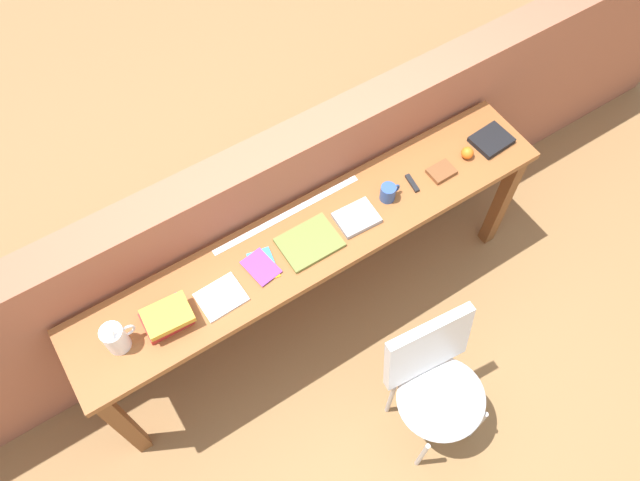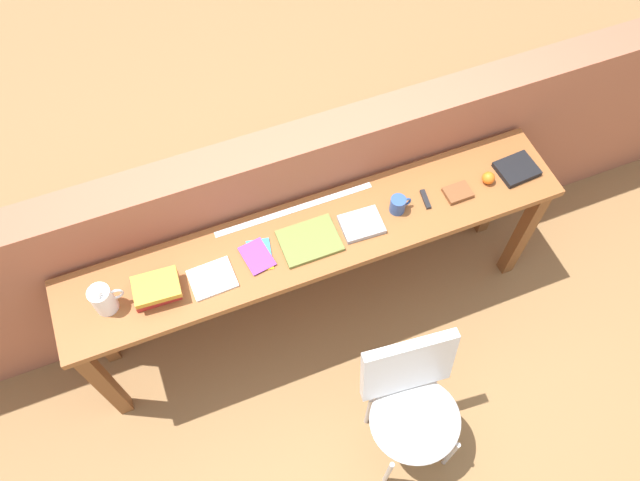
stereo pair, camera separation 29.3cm
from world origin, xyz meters
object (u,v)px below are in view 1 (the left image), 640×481
leather_journal_brown (441,172)px  book_repair_rightmost (491,140)px  chair_white_moulded (436,381)px  book_open_centre (309,242)px  book_stack_leftmost (167,317)px  multitool_folded (412,183)px  magazine_cycling (221,297)px  sports_ball_small (467,153)px  pitcher_white (116,338)px  pamphlet_pile_colourful (262,266)px  mug (388,193)px

leather_journal_brown → book_repair_rightmost: bearing=2.4°
chair_white_moulded → leather_journal_brown: size_ratio=6.86×
book_open_centre → book_repair_rightmost: 1.13m
book_stack_leftmost → multitool_folded: bearing=0.5°
magazine_cycling → book_open_centre: bearing=0.8°
book_open_centre → sports_ball_small: sports_ball_small is taller
chair_white_moulded → leather_journal_brown: bearing=53.8°
pitcher_white → multitool_folded: 1.58m
chair_white_moulded → book_stack_leftmost: 1.30m
pitcher_white → magazine_cycling: 0.48m
pamphlet_pile_colourful → leather_journal_brown: size_ratio=1.46×
sports_ball_small → book_stack_leftmost: bearing=-180.0°
mug → book_open_centre: bearing=-178.4°
book_stack_leftmost → book_open_centre: size_ratio=0.79×
mug → leather_journal_brown: size_ratio=0.85×
leather_journal_brown → book_repair_rightmost: size_ratio=0.67×
chair_white_moulded → book_repair_rightmost: bearing=41.1°
pitcher_white → mug: 1.42m
book_open_centre → mug: size_ratio=2.53×
multitool_folded → pamphlet_pile_colourful: bearing=-179.8°
pitcher_white → magazine_cycling: bearing=-4.5°
leather_journal_brown → chair_white_moulded: bearing=-126.9°
magazine_cycling → multitool_folded: bearing=-0.1°
chair_white_moulded → pamphlet_pile_colourful: 1.00m
pitcher_white → leather_journal_brown: (1.74, -0.02, -0.07)m
leather_journal_brown → magazine_cycling: bearing=179.9°
chair_white_moulded → multitool_folded: 0.98m
sports_ball_small → pitcher_white: bearing=179.6°
leather_journal_brown → sports_ball_small: size_ratio=2.02×
magazine_cycling → sports_ball_small: 1.44m
chair_white_moulded → book_open_centre: 0.90m
pitcher_white → pamphlet_pile_colourful: bearing=-0.1°
multitool_folded → book_repair_rightmost: (0.51, -0.01, 0.01)m
book_stack_leftmost → pamphlet_pile_colourful: (0.48, 0.01, -0.04)m
book_stack_leftmost → book_open_centre: book_stack_leftmost is taller
leather_journal_brown → book_repair_rightmost: book_repair_rightmost is taller
book_open_centre → leather_journal_brown: size_ratio=2.14×
mug → book_repair_rightmost: mug is taller
leather_journal_brown → mug: bearing=174.9°
multitool_folded → book_open_centre: bearing=-178.7°
pamphlet_pile_colourful → mug: 0.72m
multitool_folded → leather_journal_brown: leather_journal_brown is taller
chair_white_moulded → magazine_cycling: size_ratio=4.40×
chair_white_moulded → book_stack_leftmost: bearing=139.8°
book_stack_leftmost → multitool_folded: book_stack_leftmost is taller
pamphlet_pile_colourful → book_repair_rightmost: size_ratio=0.97×
pamphlet_pile_colourful → leather_journal_brown: bearing=-1.3°
book_stack_leftmost → book_repair_rightmost: 1.86m
pitcher_white → magazine_cycling: pitcher_white is taller
pitcher_white → mug: pitcher_white is taller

